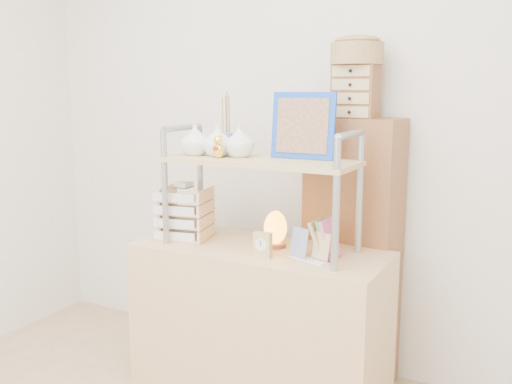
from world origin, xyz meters
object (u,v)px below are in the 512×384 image
(desk, at_px, (259,323))
(cabinet, at_px, (352,253))
(letter_tray, at_px, (185,215))
(salt_lamp, at_px, (275,229))

(desk, relative_size, cabinet, 0.89)
(cabinet, bearing_deg, letter_tray, -148.90)
(cabinet, bearing_deg, desk, -127.57)
(desk, xyz_separation_m, letter_tray, (-0.42, -0.01, 0.49))
(desk, bearing_deg, letter_tray, -178.50)
(cabinet, height_order, letter_tray, cabinet)
(cabinet, distance_m, salt_lamp, 0.45)
(cabinet, bearing_deg, salt_lamp, -125.98)
(desk, relative_size, salt_lamp, 6.85)
(desk, distance_m, salt_lamp, 0.47)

